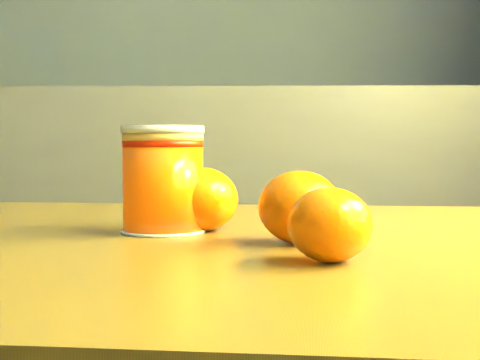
{
  "coord_description": "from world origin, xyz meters",
  "views": [
    {
      "loc": [
        1.01,
        -0.33,
        0.77
      ],
      "look_at": [
        1.0,
        0.29,
        0.74
      ],
      "focal_mm": 50.0,
      "sensor_mm": 36.0,
      "label": 1
    }
  ],
  "objects": [
    {
      "name": "orange_front",
      "position": [
        1.05,
        0.21,
        0.72
      ],
      "size": [
        0.08,
        0.08,
        0.06
      ],
      "primitive_type": "ellipsoid",
      "rotation": [
        0.0,
        0.0,
        0.28
      ],
      "color": "#FF6B05",
      "rests_on": "table"
    },
    {
      "name": "orange_extra",
      "position": [
        1.06,
        0.13,
        0.71
      ],
      "size": [
        0.06,
        0.06,
        0.05
      ],
      "primitive_type": "ellipsoid",
      "rotation": [
        0.0,
        0.0,
        0.07
      ],
      "color": "#FF6B05",
      "rests_on": "table"
    },
    {
      "name": "orange_back",
      "position": [
        0.96,
        0.29,
        0.72
      ],
      "size": [
        0.09,
        0.09,
        0.06
      ],
      "primitive_type": "ellipsoid",
      "rotation": [
        0.0,
        0.0,
        -0.44
      ],
      "color": "#FF6B05",
      "rests_on": "table"
    },
    {
      "name": "table",
      "position": [
        1.02,
        0.25,
        0.6
      ],
      "size": [
        0.97,
        0.72,
        0.69
      ],
      "rotation": [
        0.0,
        0.0,
        -0.09
      ],
      "color": "brown",
      "rests_on": "ground"
    },
    {
      "name": "juice_glass",
      "position": [
        0.93,
        0.28,
        0.74
      ],
      "size": [
        0.08,
        0.08,
        0.1
      ],
      "rotation": [
        0.0,
        0.0,
        -0.2
      ],
      "color": "#F95604",
      "rests_on": "table"
    }
  ]
}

